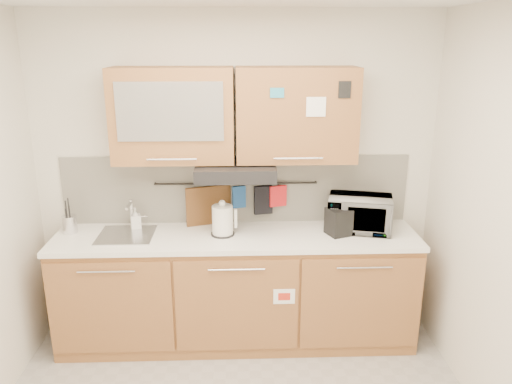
{
  "coord_description": "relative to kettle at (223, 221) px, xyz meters",
  "views": [
    {
      "loc": [
        0.02,
        -2.41,
        2.37
      ],
      "look_at": [
        0.15,
        1.05,
        1.31
      ],
      "focal_mm": 35.0,
      "sensor_mm": 36.0,
      "label": 1
    }
  ],
  "objects": [
    {
      "name": "pot_holder",
      "position": [
        0.45,
        0.24,
        0.12
      ],
      "size": [
        0.14,
        0.06,
        0.17
      ],
      "primitive_type": "cube",
      "rotation": [
        0.0,
        0.0,
        0.3
      ],
      "color": "red",
      "rests_on": "utensil_rail"
    },
    {
      "name": "upper_cabinets",
      "position": [
        0.1,
        0.13,
        0.8
      ],
      "size": [
        1.82,
        0.37,
        0.7
      ],
      "color": "#A06B38",
      "rests_on": "wall_back"
    },
    {
      "name": "base_cabinet",
      "position": [
        0.1,
        -0.0,
        -0.63
      ],
      "size": [
        2.8,
        0.64,
        0.88
      ],
      "color": "#A06B38",
      "rests_on": "floor"
    },
    {
      "name": "countertop",
      "position": [
        0.1,
        -0.01,
        -0.13
      ],
      "size": [
        2.82,
        0.62,
        0.04
      ],
      "primitive_type": "cube",
      "color": "white",
      "rests_on": "base_cabinet"
    },
    {
      "name": "sink",
      "position": [
        -0.75,
        0.01,
        -0.11
      ],
      "size": [
        0.42,
        0.4,
        0.26
      ],
      "color": "silver",
      "rests_on": "countertop"
    },
    {
      "name": "cutting_board",
      "position": [
        -0.12,
        0.24,
        -0.02
      ],
      "size": [
        0.36,
        0.14,
        0.46
      ],
      "primitive_type": "cube",
      "rotation": [
        0.0,
        0.0,
        0.31
      ],
      "color": "brown",
      "rests_on": "utensil_rail"
    },
    {
      "name": "backsplash",
      "position": [
        0.1,
        0.29,
        0.17
      ],
      "size": [
        2.8,
        0.02,
        0.56
      ],
      "primitive_type": "cube",
      "color": "silver",
      "rests_on": "countertop"
    },
    {
      "name": "microwave",
      "position": [
        1.08,
        0.08,
        0.02
      ],
      "size": [
        0.55,
        0.44,
        0.27
      ],
      "primitive_type": "imported",
      "rotation": [
        0.0,
        0.0,
        -0.24
      ],
      "color": "#999999",
      "rests_on": "countertop"
    },
    {
      "name": "range_hood",
      "position": [
        0.1,
        0.05,
        0.39
      ],
      "size": [
        0.6,
        0.46,
        0.1
      ],
      "primitive_type": "cube",
      "color": "black",
      "rests_on": "upper_cabinets"
    },
    {
      "name": "utensil_crock",
      "position": [
        -1.2,
        0.09,
        -0.04
      ],
      "size": [
        0.15,
        0.15,
        0.28
      ],
      "rotation": [
        0.0,
        0.0,
        -0.4
      ],
      "color": "silver",
      "rests_on": "countertop"
    },
    {
      "name": "wall_back",
      "position": [
        0.1,
        0.3,
        0.27
      ],
      "size": [
        3.2,
        0.0,
        3.2
      ],
      "primitive_type": "plane",
      "rotation": [
        1.57,
        0.0,
        0.0
      ],
      "color": "silver",
      "rests_on": "ground"
    },
    {
      "name": "soap_bottle",
      "position": [
        -0.7,
        0.15,
        -0.03
      ],
      "size": [
        0.1,
        0.1,
        0.17
      ],
      "primitive_type": "imported",
      "rotation": [
        0.0,
        0.0,
        0.3
      ],
      "color": "#999999",
      "rests_on": "countertop"
    },
    {
      "name": "utensil_rail",
      "position": [
        0.1,
        0.25,
        0.23
      ],
      "size": [
        1.3,
        0.02,
        0.02
      ],
      "primitive_type": "cylinder",
      "rotation": [
        0.0,
        1.57,
        0.0
      ],
      "color": "black",
      "rests_on": "backsplash"
    },
    {
      "name": "kettle",
      "position": [
        0.0,
        0.0,
        0.0
      ],
      "size": [
        0.21,
        0.18,
        0.28
      ],
      "rotation": [
        0.0,
        0.0,
        0.17
      ],
      "color": "white",
      "rests_on": "countertop"
    },
    {
      "name": "dark_pouch",
      "position": [
        0.32,
        0.24,
        0.09
      ],
      "size": [
        0.16,
        0.07,
        0.24
      ],
      "primitive_type": "cube",
      "rotation": [
        0.0,
        0.0,
        0.21
      ],
      "color": "black",
      "rests_on": "utensil_rail"
    },
    {
      "name": "oven_mitt",
      "position": [
        0.13,
        0.24,
        0.12
      ],
      "size": [
        0.11,
        0.06,
        0.18
      ],
      "primitive_type": "cube",
      "rotation": [
        0.0,
        0.0,
        0.31
      ],
      "color": "#204D92",
      "rests_on": "utensil_rail"
    },
    {
      "name": "toaster",
      "position": [
        0.95,
        -0.0,
        -0.01
      ],
      "size": [
        0.32,
        0.25,
        0.21
      ],
      "rotation": [
        0.0,
        0.0,
        0.38
      ],
      "color": "black",
      "rests_on": "countertop"
    }
  ]
}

